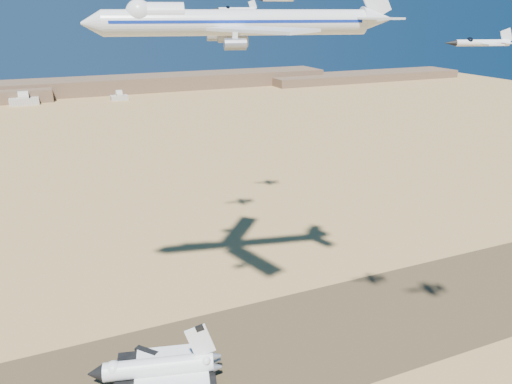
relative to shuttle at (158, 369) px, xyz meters
name	(u,v)px	position (x,y,z in m)	size (l,w,h in m)	color
ground	(232,359)	(22.38, 1.47, -4.80)	(1200.00, 1200.00, 0.00)	tan
runway	(232,359)	(22.38, 1.47, -4.77)	(600.00, 50.00, 0.06)	brown
ridgeline	(133,86)	(87.70, 528.77, 2.83)	(960.00, 90.00, 18.00)	brown
hangars	(20,102)	(-41.62, 479.90, 0.03)	(200.50, 29.50, 30.00)	beige
shuttle	(158,369)	(0.00, 0.00, 0.00)	(36.36, 27.80, 17.84)	white
carrier_747	(230,22)	(27.16, 11.59, 89.90)	(80.33, 60.80, 19.95)	silver
crew_c	(209,384)	(12.27, -6.80, -3.78)	(1.12, 0.58, 1.92)	#BC4E0B
chase_jet_a	(481,43)	(63.73, -35.27, 86.69)	(13.89, 8.10, 3.54)	silver
chase_jet_c	(236,9)	(46.38, 57.26, 93.02)	(16.28, 9.01, 4.07)	silver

